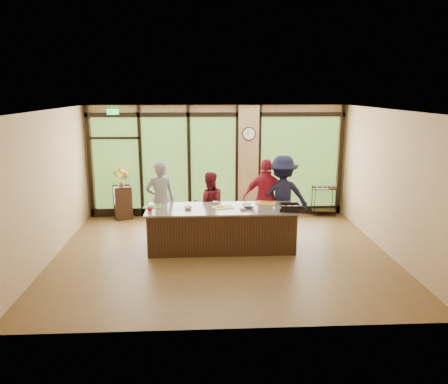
{
  "coord_description": "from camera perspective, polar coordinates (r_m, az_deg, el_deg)",
  "views": [
    {
      "loc": [
        -0.41,
        -8.71,
        3.39
      ],
      "look_at": [
        0.06,
        0.4,
        1.25
      ],
      "focal_mm": 35.0,
      "sensor_mm": 36.0,
      "label": 1
    }
  ],
  "objects": [
    {
      "name": "window_wall",
      "position": [
        11.85,
        -0.14,
        3.52
      ],
      "size": [
        6.9,
        0.12,
        3.0
      ],
      "color": "tan",
      "rests_on": "floor"
    },
    {
      "name": "cook_midright",
      "position": [
        10.18,
        5.54,
        -0.87
      ],
      "size": [
        1.14,
        0.61,
        1.85
      ],
      "primitive_type": "imported",
      "rotation": [
        0.0,
        0.0,
        2.99
      ],
      "color": "maroon",
      "rests_on": "floor"
    },
    {
      "name": "floor",
      "position": [
        9.36,
        -0.24,
        -8.03
      ],
      "size": [
        7.0,
        7.0,
        0.0
      ],
      "primitive_type": "plane",
      "color": "brown",
      "rests_on": "ground"
    },
    {
      "name": "wall_clock",
      "position": [
        11.7,
        3.27,
        7.6
      ],
      "size": [
        0.36,
        0.04,
        0.36
      ],
      "color": "black",
      "rests_on": "window_wall"
    },
    {
      "name": "flower_stand",
      "position": [
        12.02,
        -13.09,
        -1.31
      ],
      "size": [
        0.56,
        0.56,
        0.89
      ],
      "primitive_type": "cube",
      "rotation": [
        0.0,
        0.0,
        0.32
      ],
      "color": "#321E10",
      "rests_on": "floor"
    },
    {
      "name": "cook_left",
      "position": [
        10.09,
        -8.27,
        -1.1
      ],
      "size": [
        0.75,
        0.57,
        1.83
      ],
      "primitive_type": "imported",
      "rotation": [
        0.0,
        0.0,
        3.35
      ],
      "color": "gray",
      "rests_on": "floor"
    },
    {
      "name": "prep_bowl_far",
      "position": [
        9.75,
        -1.09,
        -1.36
      ],
      "size": [
        0.17,
        0.17,
        0.03
      ],
      "primitive_type": "imported",
      "rotation": [
        0.0,
        0.0,
        -0.22
      ],
      "color": "silver",
      "rests_on": "countertop"
    },
    {
      "name": "mixing_bowl",
      "position": [
        9.38,
        3.15,
        -1.85
      ],
      "size": [
        0.31,
        0.31,
        0.07
      ],
      "primitive_type": "imported",
      "rotation": [
        0.0,
        0.0,
        0.1
      ],
      "color": "silver",
      "rests_on": "countertop"
    },
    {
      "name": "roasting_pan",
      "position": [
        9.23,
        8.61,
        -2.22
      ],
      "size": [
        0.48,
        0.4,
        0.07
      ],
      "primitive_type": "cube",
      "rotation": [
        0.0,
        0.0,
        -0.2
      ],
      "color": "black",
      "rests_on": "countertop"
    },
    {
      "name": "cutting_board_center",
      "position": [
        9.38,
        -0.17,
        -2.01
      ],
      "size": [
        0.49,
        0.42,
        0.01
      ],
      "primitive_type": "cube",
      "rotation": [
        0.0,
        0.0,
        0.28
      ],
      "color": "gold",
      "rests_on": "countertop"
    },
    {
      "name": "back_wall",
      "position": [
        11.87,
        -0.94,
        4.05
      ],
      "size": [
        7.0,
        0.0,
        7.0
      ],
      "primitive_type": "plane",
      "rotation": [
        1.57,
        0.0,
        0.0
      ],
      "color": "tan",
      "rests_on": "floor"
    },
    {
      "name": "flower_vase",
      "position": [
        11.9,
        -13.23,
        1.36
      ],
      "size": [
        0.26,
        0.26,
        0.25
      ],
      "primitive_type": "imported",
      "rotation": [
        0.0,
        0.0,
        0.1
      ],
      "color": "olive",
      "rests_on": "flower_stand"
    },
    {
      "name": "cook_midleft",
      "position": [
        10.21,
        -1.94,
        -1.64
      ],
      "size": [
        0.81,
        0.66,
        1.55
      ],
      "primitive_type": "imported",
      "rotation": [
        0.0,
        0.0,
        3.25
      ],
      "color": "maroon",
      "rests_on": "floor"
    },
    {
      "name": "cook_right",
      "position": [
        10.23,
        7.61,
        -0.62
      ],
      "size": [
        1.25,
        0.72,
        1.93
      ],
      "primitive_type": "imported",
      "rotation": [
        0.0,
        0.0,
        3.15
      ],
      "color": "#171832",
      "rests_on": "floor"
    },
    {
      "name": "right_wall",
      "position": [
        9.73,
        20.8,
        1.15
      ],
      "size": [
        0.0,
        6.0,
        6.0
      ],
      "primitive_type": "plane",
      "rotation": [
        1.57,
        0.0,
        -1.57
      ],
      "color": "tan",
      "rests_on": "floor"
    },
    {
      "name": "cutting_board_left",
      "position": [
        9.57,
        -9.27,
        -1.88
      ],
      "size": [
        0.4,
        0.3,
        0.01
      ],
      "primitive_type": "cube",
      "rotation": [
        0.0,
        0.0,
        0.01
      ],
      "color": "#3E8F34",
      "rests_on": "countertop"
    },
    {
      "name": "cutting_board_right",
      "position": [
        9.77,
        5.45,
        -1.44
      ],
      "size": [
        0.52,
        0.45,
        0.01
      ],
      "primitive_type": "cube",
      "rotation": [
        0.0,
        0.0,
        -0.3
      ],
      "color": "gold",
      "rests_on": "countertop"
    },
    {
      "name": "island_base",
      "position": [
        9.49,
        -0.33,
        -4.9
      ],
      "size": [
        3.1,
        1.0,
        0.88
      ],
      "primitive_type": "cube",
      "color": "#321E10",
      "rests_on": "floor"
    },
    {
      "name": "bar_cart",
      "position": [
        12.28,
        12.92,
        -0.65
      ],
      "size": [
        0.67,
        0.44,
        0.86
      ],
      "rotation": [
        0.0,
        0.0,
        -0.13
      ],
      "color": "#321E10",
      "rests_on": "floor"
    },
    {
      "name": "prep_bowl_near",
      "position": [
        9.29,
        -4.74,
        -2.08
      ],
      "size": [
        0.21,
        0.21,
        0.05
      ],
      "primitive_type": "imported",
      "rotation": [
        0.0,
        0.0,
        0.29
      ],
      "color": "silver",
      "rests_on": "countertop"
    },
    {
      "name": "prep_bowl_mid",
      "position": [
        9.18,
        2.44,
        -2.27
      ],
      "size": [
        0.16,
        0.16,
        0.04
      ],
      "primitive_type": "imported",
      "rotation": [
        0.0,
        0.0,
        -0.39
      ],
      "color": "silver",
      "rests_on": "countertop"
    },
    {
      "name": "red_ramekin",
      "position": [
        9.2,
        -9.65,
        -2.28
      ],
      "size": [
        0.12,
        0.12,
        0.08
      ],
      "primitive_type": "imported",
      "rotation": [
        0.0,
        0.0,
        -0.22
      ],
      "color": "#A5101D",
      "rests_on": "countertop"
    },
    {
      "name": "left_wall",
      "position": [
        9.43,
        -22.01,
        0.68
      ],
      "size": [
        0.0,
        6.0,
        6.0
      ],
      "primitive_type": "plane",
      "rotation": [
        1.57,
        0.0,
        1.57
      ],
      "color": "tan",
      "rests_on": "floor"
    },
    {
      "name": "ceiling",
      "position": [
        8.73,
        -0.26,
        10.66
      ],
      "size": [
        7.0,
        7.0,
        0.0
      ],
      "primitive_type": "plane",
      "rotation": [
        3.14,
        0.0,
        0.0
      ],
      "color": "silver",
      "rests_on": "back_wall"
    },
    {
      "name": "countertop",
      "position": [
        9.36,
        -0.33,
        -2.22
      ],
      "size": [
        3.2,
        1.1,
        0.04
      ],
      "primitive_type": "cube",
      "color": "slate",
      "rests_on": "island_base"
    }
  ]
}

